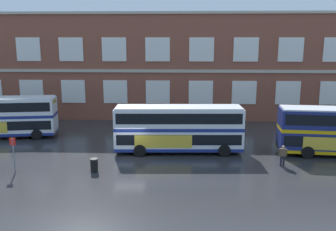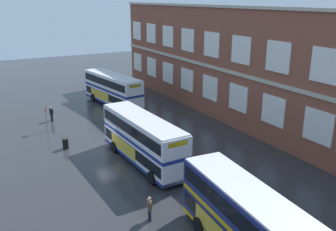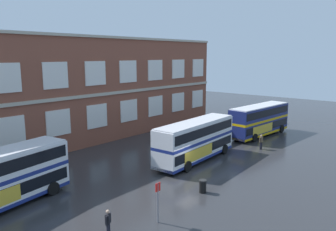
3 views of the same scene
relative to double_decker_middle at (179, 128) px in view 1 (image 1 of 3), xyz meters
The scene contains 6 objects.
ground_plane 4.59m from the double_decker_middle, behind, with size 120.00×120.00×0.00m, color #2B2B2D.
brick_terminal_building 17.69m from the double_decker_middle, 107.73° to the left, with size 51.30×8.19×12.87m.
double_decker_middle is the anchor object (origin of this frame).
waiting_passenger 8.90m from the double_decker_middle, 22.46° to the right, with size 0.64×0.30×1.70m.
bus_stand_flag 13.32m from the double_decker_middle, 154.90° to the right, with size 0.44×0.10×2.70m.
station_litter_bin 8.25m from the double_decker_middle, 140.40° to the right, with size 0.60×0.60×1.03m.
Camera 1 is at (4.43, -29.03, 9.78)m, focal length 38.79 mm.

